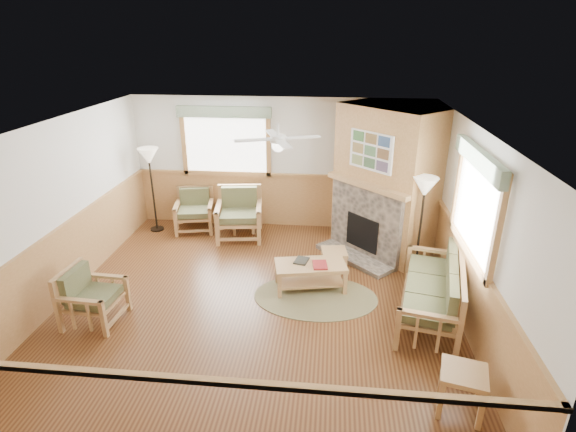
# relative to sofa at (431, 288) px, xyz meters

# --- Properties ---
(floor) EXTENTS (6.00, 6.00, 0.01)m
(floor) POSITION_rel_sofa_xyz_m (-2.55, 0.12, -0.46)
(floor) COLOR #583218
(floor) RESTS_ON ground
(ceiling) EXTENTS (6.00, 6.00, 0.01)m
(ceiling) POSITION_rel_sofa_xyz_m (-2.55, 0.12, 2.25)
(ceiling) COLOR white
(ceiling) RESTS_ON floor
(wall_back) EXTENTS (6.00, 0.02, 2.70)m
(wall_back) POSITION_rel_sofa_xyz_m (-2.55, 3.12, 0.90)
(wall_back) COLOR silver
(wall_back) RESTS_ON floor
(wall_front) EXTENTS (6.00, 0.02, 2.70)m
(wall_front) POSITION_rel_sofa_xyz_m (-2.55, -2.88, 0.90)
(wall_front) COLOR silver
(wall_front) RESTS_ON floor
(wall_left) EXTENTS (0.02, 6.00, 2.70)m
(wall_left) POSITION_rel_sofa_xyz_m (-5.55, 0.12, 0.90)
(wall_left) COLOR silver
(wall_left) RESTS_ON floor
(wall_right) EXTENTS (0.02, 6.00, 2.70)m
(wall_right) POSITION_rel_sofa_xyz_m (0.45, 0.12, 0.90)
(wall_right) COLOR silver
(wall_right) RESTS_ON floor
(wainscot) EXTENTS (6.00, 6.00, 1.10)m
(wainscot) POSITION_rel_sofa_xyz_m (-2.55, 0.12, 0.10)
(wainscot) COLOR #B07E48
(wainscot) RESTS_ON floor
(fireplace) EXTENTS (3.11, 3.11, 2.70)m
(fireplace) POSITION_rel_sofa_xyz_m (-0.50, 2.17, 0.90)
(fireplace) COLOR #B07E48
(fireplace) RESTS_ON floor
(window_back) EXTENTS (1.90, 0.16, 1.50)m
(window_back) POSITION_rel_sofa_xyz_m (-3.65, 3.08, 2.08)
(window_back) COLOR white
(window_back) RESTS_ON wall_back
(window_right) EXTENTS (0.16, 1.90, 1.50)m
(window_right) POSITION_rel_sofa_xyz_m (0.41, -0.08, 2.08)
(window_right) COLOR white
(window_right) RESTS_ON wall_right
(ceiling_fan) EXTENTS (1.59, 1.59, 0.36)m
(ceiling_fan) POSITION_rel_sofa_xyz_m (-2.25, 0.42, 2.21)
(ceiling_fan) COLOR white
(ceiling_fan) RESTS_ON ceiling
(sofa) EXTENTS (2.09, 1.21, 0.90)m
(sofa) POSITION_rel_sofa_xyz_m (0.00, 0.00, 0.00)
(sofa) COLOR tan
(sofa) RESTS_ON floor
(armchair_back_left) EXTENTS (0.88, 0.88, 0.85)m
(armchair_back_left) POSITION_rel_sofa_xyz_m (-4.29, 2.67, -0.03)
(armchair_back_left) COLOR tan
(armchair_back_left) RESTS_ON floor
(armchair_back_right) EXTENTS (0.99, 0.99, 0.98)m
(armchair_back_right) POSITION_rel_sofa_xyz_m (-3.29, 2.40, 0.04)
(armchair_back_right) COLOR tan
(armchair_back_right) RESTS_ON floor
(armchair_left) EXTENTS (0.77, 0.77, 0.81)m
(armchair_left) POSITION_rel_sofa_xyz_m (-4.77, -0.63, -0.04)
(armchair_left) COLOR tan
(armchair_left) RESTS_ON floor
(coffee_table) EXTENTS (1.21, 0.77, 0.45)m
(coffee_table) POSITION_rel_sofa_xyz_m (-1.76, 0.56, -0.23)
(coffee_table) COLOR tan
(coffee_table) RESTS_ON floor
(end_table_chairs) EXTENTS (0.58, 0.56, 0.51)m
(end_table_chairs) POSITION_rel_sofa_xyz_m (-3.29, 2.67, -0.20)
(end_table_chairs) COLOR tan
(end_table_chairs) RESTS_ON floor
(end_table_sofa) EXTENTS (0.58, 0.56, 0.53)m
(end_table_sofa) POSITION_rel_sofa_xyz_m (0.00, -1.81, -0.18)
(end_table_sofa) COLOR tan
(end_table_sofa) RESTS_ON floor
(footstool) EXTENTS (0.47, 0.47, 0.37)m
(footstool) POSITION_rel_sofa_xyz_m (-1.39, 1.23, -0.27)
(footstool) COLOR tan
(footstool) RESTS_ON floor
(braided_rug) EXTENTS (2.53, 2.53, 0.01)m
(braided_rug) POSITION_rel_sofa_xyz_m (-1.66, 0.30, -0.45)
(braided_rug) COLOR brown
(braided_rug) RESTS_ON floor
(floor_lamp_left) EXTENTS (0.48, 0.48, 1.76)m
(floor_lamp_left) POSITION_rel_sofa_xyz_m (-5.10, 2.57, 0.43)
(floor_lamp_left) COLOR black
(floor_lamp_left) RESTS_ON floor
(floor_lamp_right) EXTENTS (0.51, 0.51, 1.75)m
(floor_lamp_right) POSITION_rel_sofa_xyz_m (0.00, 1.19, 0.43)
(floor_lamp_right) COLOR black
(floor_lamp_right) RESTS_ON floor
(book_red) EXTENTS (0.26, 0.33, 0.03)m
(book_red) POSITION_rel_sofa_xyz_m (-1.61, 0.51, 0.03)
(book_red) COLOR maroon
(book_red) RESTS_ON coffee_table
(book_dark) EXTENTS (0.26, 0.31, 0.03)m
(book_dark) POSITION_rel_sofa_xyz_m (-1.91, 0.63, 0.02)
(book_dark) COLOR #262620
(book_dark) RESTS_ON coffee_table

